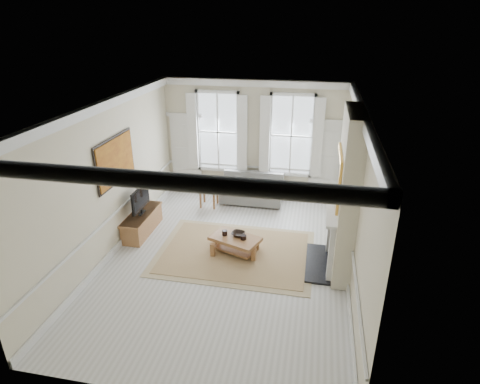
% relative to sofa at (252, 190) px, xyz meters
% --- Properties ---
extents(floor, '(7.20, 7.20, 0.00)m').
position_rel_sofa_xyz_m(floor, '(-0.04, -3.11, -0.35)').
color(floor, '#B7B5AD').
rests_on(floor, ground).
extents(ceiling, '(7.20, 7.20, 0.00)m').
position_rel_sofa_xyz_m(ceiling, '(-0.04, -3.11, 3.05)').
color(ceiling, white).
rests_on(ceiling, back_wall).
extents(back_wall, '(5.20, 0.00, 5.20)m').
position_rel_sofa_xyz_m(back_wall, '(-0.04, 0.49, 1.35)').
color(back_wall, beige).
rests_on(back_wall, floor).
extents(left_wall, '(0.00, 7.20, 7.20)m').
position_rel_sofa_xyz_m(left_wall, '(-2.64, -3.11, 1.35)').
color(left_wall, beige).
rests_on(left_wall, floor).
extents(right_wall, '(0.00, 7.20, 7.20)m').
position_rel_sofa_xyz_m(right_wall, '(2.56, -3.11, 1.35)').
color(right_wall, beige).
rests_on(right_wall, floor).
extents(window_left, '(1.26, 0.20, 2.20)m').
position_rel_sofa_xyz_m(window_left, '(-1.09, 0.44, 1.55)').
color(window_left, '#B2BCC6').
rests_on(window_left, back_wall).
extents(window_right, '(1.26, 0.20, 2.20)m').
position_rel_sofa_xyz_m(window_right, '(1.01, 0.44, 1.55)').
color(window_right, '#B2BCC6').
rests_on(window_right, back_wall).
extents(door_left, '(0.90, 0.08, 2.30)m').
position_rel_sofa_xyz_m(door_left, '(-2.09, 0.45, 0.80)').
color(door_left, silver).
rests_on(door_left, floor).
extents(door_right, '(0.90, 0.08, 2.30)m').
position_rel_sofa_xyz_m(door_right, '(2.01, 0.45, 0.80)').
color(door_right, silver).
rests_on(door_right, floor).
extents(painting, '(0.05, 1.66, 1.06)m').
position_rel_sofa_xyz_m(painting, '(-2.60, -2.81, 1.70)').
color(painting, '#BD7920').
rests_on(painting, left_wall).
extents(chimney_breast, '(0.35, 1.70, 3.38)m').
position_rel_sofa_xyz_m(chimney_breast, '(2.39, -2.91, 1.35)').
color(chimney_breast, beige).
rests_on(chimney_breast, floor).
extents(hearth, '(0.55, 1.50, 0.05)m').
position_rel_sofa_xyz_m(hearth, '(1.96, -2.91, -0.33)').
color(hearth, black).
rests_on(hearth, floor).
extents(fireplace, '(0.21, 1.45, 1.33)m').
position_rel_sofa_xyz_m(fireplace, '(2.16, -2.91, 0.38)').
color(fireplace, silver).
rests_on(fireplace, floor).
extents(mirror, '(0.06, 1.26, 1.06)m').
position_rel_sofa_xyz_m(mirror, '(2.17, -2.91, 1.70)').
color(mirror, gold).
rests_on(mirror, chimney_breast).
extents(sofa, '(1.73, 0.84, 0.83)m').
position_rel_sofa_xyz_m(sofa, '(0.00, 0.00, 0.00)').
color(sofa, slate).
rests_on(sofa, floor).
extents(side_table, '(0.53, 0.53, 0.57)m').
position_rel_sofa_xyz_m(side_table, '(-1.15, -0.52, 0.11)').
color(side_table, brown).
rests_on(side_table, floor).
extents(rug, '(3.50, 2.60, 0.02)m').
position_rel_sofa_xyz_m(rug, '(0.08, -2.81, -0.34)').
color(rug, '#A27A54').
rests_on(rug, floor).
extents(coffee_table, '(1.24, 0.97, 0.41)m').
position_rel_sofa_xyz_m(coffee_table, '(0.08, -2.81, -0.02)').
color(coffee_table, brown).
rests_on(coffee_table, rug).
extents(ceramic_pot_a, '(0.12, 0.12, 0.12)m').
position_rel_sofa_xyz_m(ceramic_pot_a, '(-0.17, -2.76, 0.12)').
color(ceramic_pot_a, black).
rests_on(ceramic_pot_a, coffee_table).
extents(ceramic_pot_b, '(0.13, 0.13, 0.10)m').
position_rel_sofa_xyz_m(ceramic_pot_b, '(0.28, -2.86, 0.10)').
color(ceramic_pot_b, black).
rests_on(ceramic_pot_b, coffee_table).
extents(bowl, '(0.35, 0.35, 0.07)m').
position_rel_sofa_xyz_m(bowl, '(0.13, -2.71, 0.09)').
color(bowl, black).
rests_on(bowl, coffee_table).
extents(tv_stand, '(0.47, 1.46, 0.52)m').
position_rel_sofa_xyz_m(tv_stand, '(-2.38, -2.31, -0.09)').
color(tv_stand, brown).
rests_on(tv_stand, floor).
extents(tv, '(0.08, 0.90, 0.68)m').
position_rel_sofa_xyz_m(tv, '(-2.35, -2.31, 0.57)').
color(tv, black).
rests_on(tv, tv_stand).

